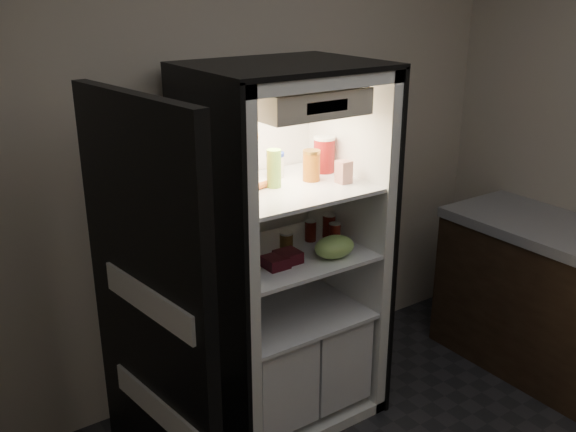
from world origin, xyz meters
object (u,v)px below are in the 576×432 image
at_px(mayo_tub, 275,165).
at_px(grape_bag, 334,247).
at_px(refrigerator, 281,274).
at_px(berry_box_right, 288,257).
at_px(pepper_jar, 324,154).
at_px(soda_can_a, 311,231).
at_px(soda_can_c, 335,234).
at_px(cream_carton, 344,172).
at_px(salsa_jar, 311,165).
at_px(tabby_cat, 238,161).
at_px(berry_box_left, 276,262).
at_px(soda_can_b, 329,226).
at_px(condiment_jar, 286,241).
at_px(parmesan_shaker, 274,168).

height_order(mayo_tub, grape_bag, mayo_tub).
bearing_deg(grape_bag, refrigerator, 122.24).
relative_size(mayo_tub, berry_box_right, 1.13).
height_order(pepper_jar, soda_can_a, pepper_jar).
bearing_deg(soda_can_c, cream_carton, -96.50).
bearing_deg(pepper_jar, salsa_jar, -149.14).
xyz_separation_m(tabby_cat, mayo_tub, (0.26, 0.08, -0.07)).
xyz_separation_m(soda_can_c, berry_box_left, (-0.41, -0.07, -0.03)).
distance_m(soda_can_b, condiment_jar, 0.28).
bearing_deg(parmesan_shaker, salsa_jar, -4.29).
relative_size(refrigerator, grape_bag, 8.70).
xyz_separation_m(soda_can_c, condiment_jar, (-0.25, 0.08, -0.01)).
bearing_deg(condiment_jar, refrigerator, 114.05).
relative_size(soda_can_b, soda_can_c, 1.11).
xyz_separation_m(tabby_cat, cream_carton, (0.48, -0.20, -0.08)).
relative_size(salsa_jar, condiment_jar, 1.64).
distance_m(salsa_jar, soda_can_b, 0.40).
distance_m(cream_carton, berry_box_right, 0.50).
bearing_deg(grape_bag, cream_carton, 33.39).
bearing_deg(refrigerator, pepper_jar, 6.11).
height_order(salsa_jar, condiment_jar, salsa_jar).
xyz_separation_m(condiment_jar, grape_bag, (0.14, -0.21, 0.01)).
relative_size(parmesan_shaker, mayo_tub, 1.45).
height_order(tabby_cat, cream_carton, tabby_cat).
bearing_deg(mayo_tub, pepper_jar, -14.45).
relative_size(pepper_jar, grape_bag, 0.87).
bearing_deg(refrigerator, parmesan_shaker, -147.74).
relative_size(condiment_jar, berry_box_left, 0.86).
height_order(refrigerator, parmesan_shaker, refrigerator).
bearing_deg(berry_box_left, refrigerator, 50.14).
xyz_separation_m(refrigerator, tabby_cat, (-0.23, 0.02, 0.64)).
distance_m(parmesan_shaker, soda_can_c, 0.51).
relative_size(pepper_jar, soda_can_b, 1.48).
xyz_separation_m(salsa_jar, grape_bag, (0.01, -0.19, -0.37)).
bearing_deg(berry_box_right, pepper_jar, 28.37).
relative_size(grape_bag, berry_box_left, 1.97).
xyz_separation_m(soda_can_c, grape_bag, (-0.11, -0.13, -0.00)).
distance_m(refrigerator, soda_can_b, 0.37).
xyz_separation_m(pepper_jar, soda_can_b, (0.00, -0.05, -0.38)).
relative_size(tabby_cat, pepper_jar, 1.99).
bearing_deg(tabby_cat, refrigerator, 4.71).
distance_m(tabby_cat, grape_bag, 0.64).
height_order(mayo_tub, soda_can_c, mayo_tub).
height_order(soda_can_c, berry_box_right, soda_can_c).
bearing_deg(refrigerator, mayo_tub, 70.31).
bearing_deg(mayo_tub, berry_box_right, -111.59).
relative_size(parmesan_shaker, berry_box_right, 1.64).
xyz_separation_m(tabby_cat, salsa_jar, (0.37, -0.08, -0.06)).
xyz_separation_m(condiment_jar, berry_box_right, (-0.08, -0.13, -0.02)).
height_order(condiment_jar, grape_bag, grape_bag).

